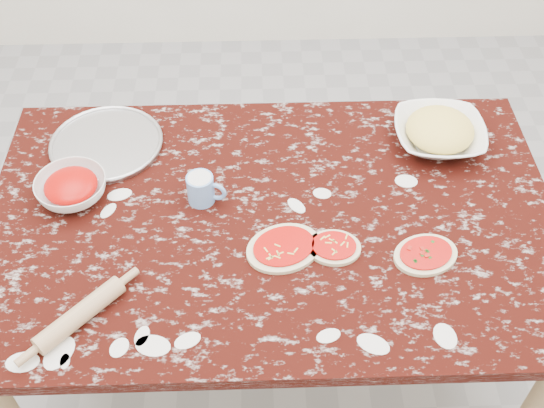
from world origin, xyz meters
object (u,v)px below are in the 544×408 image
Objects in this scene: rolling_pin at (80,315)px; sauce_bowl at (72,189)px; worktable at (272,235)px; pizza_tray at (107,144)px; cheese_bowl at (439,135)px; flour_mug at (202,189)px.

sauce_bowl is at bearing 102.15° from rolling_pin.
pizza_tray is (-0.50, 0.31, 0.09)m from worktable.
cheese_bowl reaches higher than sauce_bowl.
flour_mug is (0.31, -0.24, 0.04)m from pizza_tray.
worktable is 0.58m from rolling_pin.
flour_mug reaches higher than pizza_tray.
pizza_tray is at bearing 92.32° from rolling_pin.
rolling_pin is at bearing -125.43° from flour_mug.
pizza_tray is at bearing 142.02° from flour_mug.
worktable is 0.61m from cheese_bowl.
rolling_pin is at bearing -87.68° from pizza_tray.
rolling_pin is at bearing -145.58° from worktable.
pizza_tray is 1.02m from cheese_bowl.
flour_mug is (-0.19, 0.07, 0.13)m from worktable.
sauce_bowl is 0.82× the size of rolling_pin.
worktable is 14.20× the size of flour_mug.
pizza_tray is 1.38× the size of rolling_pin.
worktable is at bearing 34.42° from rolling_pin.
cheese_bowl is at bearing 31.67° from rolling_pin.
cheese_bowl reaches higher than pizza_tray.
flour_mug is at bearing -162.86° from cheese_bowl.
sauce_bowl is 0.43m from rolling_pin.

